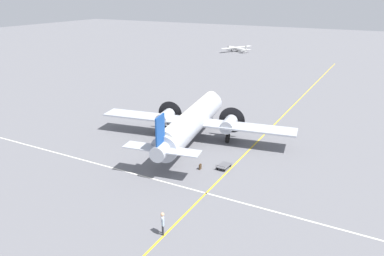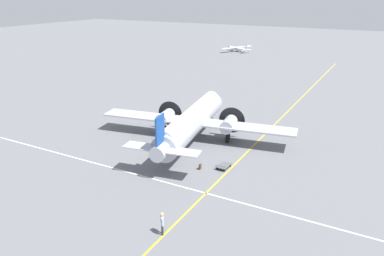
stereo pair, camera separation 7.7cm
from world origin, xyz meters
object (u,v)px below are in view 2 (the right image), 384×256
light_aircraft_distant (237,49)px  baggage_cart (224,166)px  crew_foreground (162,221)px  suitcase_near_door (200,167)px  airliner_main (193,120)px

light_aircraft_distant → baggage_cart: bearing=138.1°
crew_foreground → baggage_cart: size_ratio=1.06×
crew_foreground → suitcase_near_door: (-10.49, -2.41, -0.82)m
airliner_main → baggage_cart: size_ratio=13.75×
airliner_main → suitcase_near_door: bearing=-156.2°
suitcase_near_door → crew_foreground: bearing=13.0°
suitcase_near_door → baggage_cart: bearing=124.3°
airliner_main → crew_foreground: (16.67, 6.50, -1.49)m
airliner_main → suitcase_near_door: size_ratio=39.77×
suitcase_near_door → light_aircraft_distant: light_aircraft_distant is taller
suitcase_near_door → baggage_cart: size_ratio=0.35×
light_aircraft_distant → airliner_main: bearing=134.9°
suitcase_near_door → light_aircraft_distant: 76.72m
crew_foreground → light_aircraft_distant: size_ratio=0.18×
airliner_main → light_aircraft_distant: 69.58m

